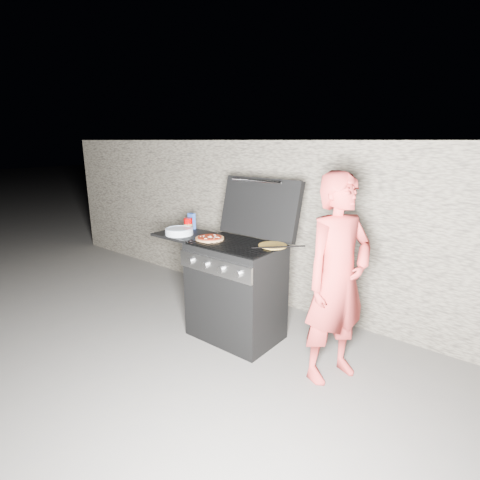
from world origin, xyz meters
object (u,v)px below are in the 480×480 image
Objects in this scene: gas_grill at (216,285)px; sauce_jar at (188,224)px; pizza_topped at (210,238)px; person at (337,280)px.

gas_grill is 0.69m from sauce_jar.
pizza_topped is (-0.02, -0.05, 0.47)m from gas_grill.
sauce_jar reaches higher than pizza_topped.
person reaches higher than pizza_topped.
sauce_jar is 0.08× the size of person.
pizza_topped is 1.97× the size of sauce_jar.
sauce_jar is at bearing 109.17° from person.
person is at bearing 0.35° from gas_grill.
person is at bearing 2.44° from pizza_topped.
sauce_jar is (-0.45, 0.09, 0.51)m from gas_grill.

